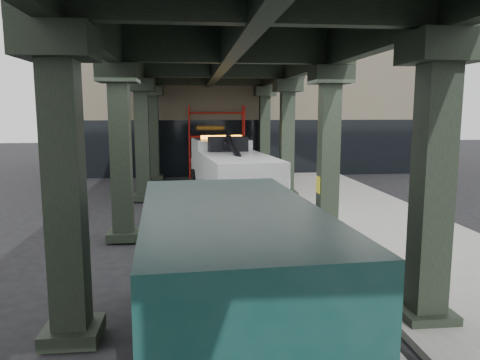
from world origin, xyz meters
TOP-DOWN VIEW (x-y plane):
  - ground at (0.00, 0.00)m, footprint 90.00×90.00m
  - sidewalk at (4.50, 2.00)m, footprint 5.00×40.00m
  - lane_stripe at (1.70, 2.00)m, footprint 0.12×38.00m
  - viaduct at (-0.40, 2.00)m, footprint 7.40×32.00m
  - building at (2.00, 20.00)m, footprint 22.00×10.00m
  - scaffolding at (0.00, 14.64)m, footprint 3.08×0.88m
  - tow_truck at (0.13, 7.52)m, footprint 3.26×8.68m
  - towed_van at (-0.97, -5.08)m, footprint 2.79×6.30m

SIDE VIEW (x-z plane):
  - ground at x=0.00m, z-range 0.00..0.00m
  - lane_stripe at x=1.70m, z-range 0.00..0.01m
  - sidewalk at x=4.50m, z-range 0.00..0.15m
  - towed_van at x=-0.97m, z-range 0.09..2.60m
  - tow_truck at x=0.13m, z-range -0.03..2.75m
  - scaffolding at x=0.00m, z-range 0.11..4.11m
  - building at x=2.00m, z-range 0.00..8.00m
  - viaduct at x=-0.40m, z-range 2.26..8.66m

